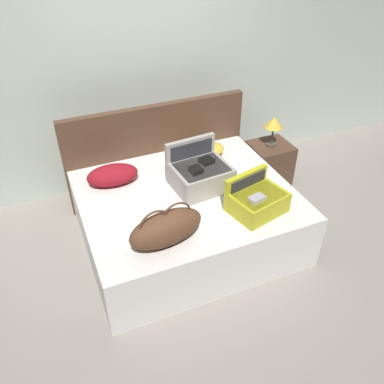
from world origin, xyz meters
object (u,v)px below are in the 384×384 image
at_px(pillow_center_head, 112,175).
at_px(table_lamp, 274,123).
at_px(hard_case_large, 200,174).
at_px(hard_case_medium, 257,200).
at_px(nightstand, 269,164).
at_px(bed, 187,217).
at_px(pillow_near_headboard, 201,151).
at_px(duffel_bag, 166,228).

relative_size(pillow_center_head, table_lamp, 1.39).
bearing_deg(table_lamp, hard_case_large, -156.42).
relative_size(hard_case_medium, pillow_center_head, 1.09).
distance_m(hard_case_large, nightstand, 1.23).
xyz_separation_m(hard_case_large, hard_case_medium, (0.29, -0.51, -0.02)).
bearing_deg(hard_case_medium, nightstand, 38.22).
height_order(hard_case_large, table_lamp, hard_case_large).
relative_size(hard_case_large, table_lamp, 1.56).
bearing_deg(table_lamp, pillow_center_head, -176.11).
bearing_deg(bed, hard_case_medium, -44.64).
distance_m(pillow_center_head, table_lamp, 1.79).
xyz_separation_m(nightstand, table_lamp, (0.00, -0.00, 0.51)).
height_order(bed, hard_case_medium, hard_case_medium).
bearing_deg(hard_case_large, pillow_near_headboard, 59.70).
height_order(bed, nightstand, bed).
bearing_deg(nightstand, duffel_bag, -146.67).
height_order(hard_case_medium, pillow_near_headboard, hard_case_medium).
relative_size(bed, table_lamp, 5.56).
height_order(bed, pillow_center_head, pillow_center_head).
distance_m(pillow_center_head, nightstand, 1.83).
bearing_deg(pillow_center_head, nightstand, 3.89).
relative_size(duffel_bag, pillow_near_headboard, 1.29).
bearing_deg(hard_case_large, table_lamp, 18.72).
bearing_deg(pillow_center_head, hard_case_large, -25.22).
height_order(pillow_near_headboard, pillow_center_head, pillow_center_head).
distance_m(nightstand, table_lamp, 0.51).
bearing_deg(hard_case_medium, pillow_center_head, 126.22).
bearing_deg(bed, hard_case_large, 24.26).
bearing_deg(pillow_near_headboard, nightstand, 1.04).
relative_size(hard_case_large, hard_case_medium, 1.04).
relative_size(pillow_near_headboard, table_lamp, 1.45).
distance_m(bed, pillow_center_head, 0.79).
height_order(nightstand, table_lamp, table_lamp).
xyz_separation_m(hard_case_large, duffel_bag, (-0.54, -0.59, 0.01)).
distance_m(hard_case_medium, duffel_bag, 0.83).
xyz_separation_m(hard_case_medium, nightstand, (0.77, 0.98, -0.40)).
distance_m(duffel_bag, nightstand, 1.96).
height_order(hard_case_large, nightstand, hard_case_large).
bearing_deg(pillow_center_head, duffel_bag, -78.63).
bearing_deg(hard_case_large, hard_case_medium, -65.36).
height_order(hard_case_medium, nightstand, hard_case_medium).
xyz_separation_m(duffel_bag, table_lamp, (1.60, 1.05, 0.07)).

